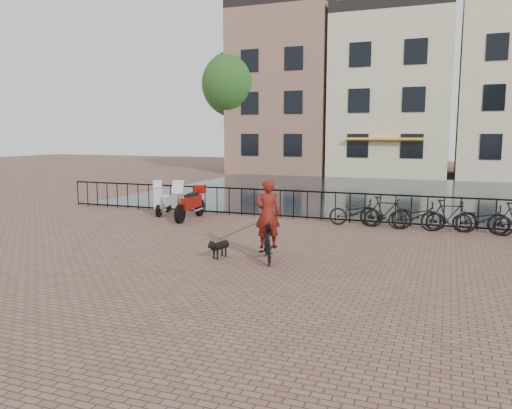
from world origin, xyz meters
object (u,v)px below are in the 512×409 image
(scooter, at_px, (163,196))
(cyclist, at_px, (267,225))
(motorcycle, at_px, (190,198))
(dog, at_px, (220,248))

(scooter, bearing_deg, cyclist, -55.75)
(motorcycle, height_order, scooter, motorcycle)
(dog, distance_m, motorcycle, 5.69)
(dog, relative_size, motorcycle, 0.35)
(dog, bearing_deg, motorcycle, 138.80)
(cyclist, distance_m, dog, 1.34)
(scooter, bearing_deg, motorcycle, -38.19)
(cyclist, height_order, motorcycle, cyclist)
(scooter, bearing_deg, dog, -62.80)
(cyclist, distance_m, motorcycle, 6.33)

